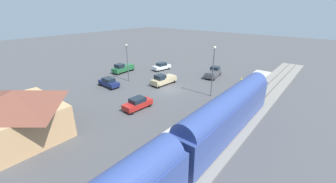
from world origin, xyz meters
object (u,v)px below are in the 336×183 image
pickup_green (123,68)px  pickup_charcoal (213,72)px  sedan_red (138,103)px  light_pole_near_platform (213,66)px  sedan_navy (109,82)px  light_pole_lot_center (127,58)px  passenger_train (176,155)px  pedestrian_on_platform (241,82)px  sedan_white (162,66)px  pickup_tan (164,79)px  station_building (19,113)px

pickup_green → pickup_charcoal: bearing=-151.4°
sedan_red → light_pole_near_platform: light_pole_near_platform is taller
sedan_navy → light_pole_lot_center: bearing=-94.2°
pickup_green → light_pole_lot_center: bearing=150.1°
passenger_train → pedestrian_on_platform: (4.32, -25.84, -1.58)m
passenger_train → sedan_white: passenger_train is taller
pickup_tan → sedan_red: bearing=110.2°
sedan_red → light_pole_lot_center: (10.78, -7.71, 3.86)m
sedan_white → light_pole_near_platform: size_ratio=0.56×
station_building → sedan_red: bearing=-111.3°
sedan_navy → pedestrian_on_platform: bearing=-142.8°
pedestrian_on_platform → light_pole_lot_center: bearing=28.1°
passenger_train → pedestrian_on_platform: bearing=-80.5°
passenger_train → light_pole_near_platform: (6.80, -18.95, 2.37)m
pickup_charcoal → station_building: bearing=79.1°
sedan_red → pickup_green: pickup_green is taller
pickup_green → light_pole_near_platform: bearing=-179.8°
light_pole_lot_center → passenger_train: bearing=146.8°
pedestrian_on_platform → station_building: bearing=66.3°
sedan_red → sedan_white: bearing=-59.1°
sedan_navy → pickup_charcoal: (-12.55, -17.85, 0.15)m
passenger_train → sedan_red: size_ratio=8.73×
sedan_navy → pickup_green: 9.71m
sedan_navy → pickup_charcoal: pickup_charcoal is taller
station_building → sedan_red: size_ratio=2.25×
passenger_train → sedan_white: bearing=-47.6°
passenger_train → pickup_tan: bearing=-47.6°
station_building → light_pole_lot_center: light_pole_lot_center is taller
pickup_green → light_pole_near_platform: size_ratio=0.65×
pickup_tan → passenger_train: bearing=132.4°
sedan_white → pickup_green: pickup_green is taller
pickup_charcoal → sedan_white: bearing=12.3°
pickup_green → light_pole_lot_center: (-5.87, 3.37, 3.71)m
pickup_tan → sedan_navy: 10.38m
passenger_train → sedan_white: 35.36m
station_building → sedan_red: 14.24m
sedan_navy → pickup_green: bearing=-55.2°
passenger_train → station_building: (18.00, 5.32, 0.10)m
pedestrian_on_platform → pickup_tan: (12.46, 7.48, -0.25)m
pickup_tan → light_pole_near_platform: size_ratio=0.66×
pickup_tan → light_pole_lot_center: light_pole_lot_center is taller
sedan_navy → sedan_white: 15.15m
pedestrian_on_platform → pickup_tan: pickup_tan is taller
pickup_tan → light_pole_lot_center: size_ratio=0.74×
light_pole_near_platform → station_building: bearing=65.2°
pickup_charcoal → light_pole_near_platform: (-4.66, 9.81, 4.20)m
pedestrian_on_platform → sedan_white: (19.51, -0.21, -0.40)m
pickup_tan → pickup_charcoal: 11.68m
sedan_white → pickup_green: (5.71, 7.17, 0.15)m
light_pole_lot_center → pedestrian_on_platform: bearing=-151.9°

